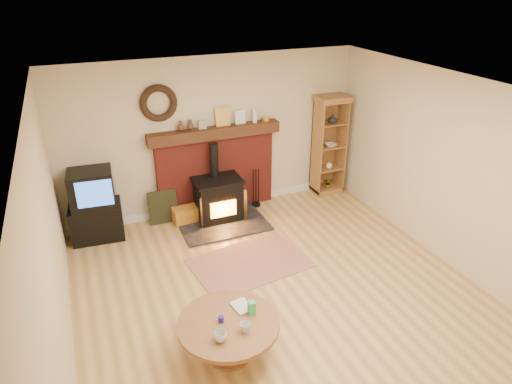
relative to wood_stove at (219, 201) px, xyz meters
name	(u,v)px	position (x,y,z in m)	size (l,w,h in m)	color
ground	(284,299)	(0.10, -2.27, -0.35)	(5.50, 5.50, 0.00)	#A98146
room_shell	(283,172)	(0.08, -2.18, 1.36)	(5.02, 5.52, 2.61)	beige
chimney_breast	(216,166)	(0.10, 0.40, 0.45)	(2.20, 0.22, 1.78)	maroon
wood_stove	(219,201)	(0.00, 0.00, 0.00)	(1.40, 1.00, 1.28)	black
area_rug	(249,263)	(-0.01, -1.37, -0.35)	(1.57, 1.08, 0.01)	brown
tv_unit	(95,206)	(-1.91, 0.20, 0.18)	(0.80, 0.60, 1.12)	black
curio_cabinet	(328,145)	(2.19, 0.28, 0.56)	(0.58, 0.42, 1.82)	brown
firelog_box	(186,215)	(-0.53, 0.13, -0.22)	(0.42, 0.26, 0.26)	yellow
leaning_painting	(163,207)	(-0.87, 0.28, -0.07)	(0.46, 0.03, 0.56)	black
fire_tools	(256,199)	(0.76, 0.23, -0.22)	(0.16, 0.16, 0.70)	black
coffee_table	(229,329)	(-0.85, -2.89, 0.02)	(1.07, 1.07, 0.61)	brown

